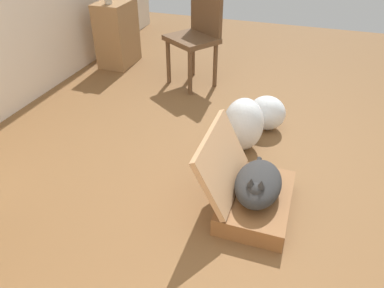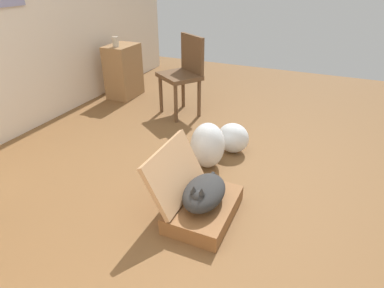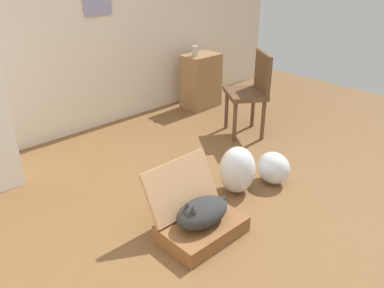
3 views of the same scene
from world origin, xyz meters
name	(u,v)px [view 2 (image 2 of 3)]	position (x,y,z in m)	size (l,w,h in m)	color
ground_plane	(204,184)	(0.00, 0.00, 0.00)	(7.68, 7.68, 0.00)	brown
suitcase_base	(204,209)	(-0.37, -0.14, 0.06)	(0.61, 0.42, 0.13)	brown
suitcase_lid	(175,172)	(-0.37, 0.09, 0.32)	(0.61, 0.42, 0.04)	tan
cat	(204,193)	(-0.37, -0.14, 0.22)	(0.52, 0.28, 0.21)	#2D2D2D
plastic_bag_white	(208,145)	(0.29, 0.09, 0.21)	(0.32, 0.31, 0.43)	silver
plastic_bag_clear	(233,138)	(0.64, -0.04, 0.15)	(0.26, 0.31, 0.30)	silver
side_table	(124,71)	(1.56, 1.85, 0.36)	(0.48, 0.34, 0.71)	olive
vase_tall	(116,42)	(1.44, 1.84, 0.78)	(0.08, 0.08, 0.13)	#B7AD99
chair	(184,72)	(1.34, 0.81, 0.53)	(0.60, 0.61, 0.94)	brown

